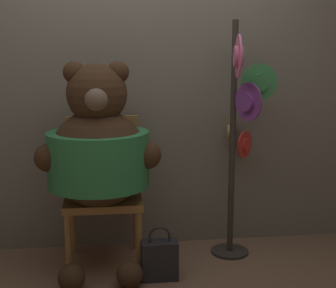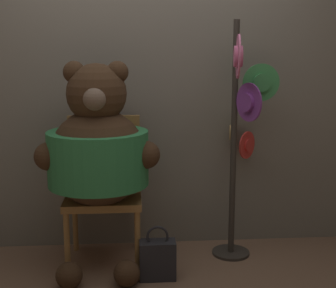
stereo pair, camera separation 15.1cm
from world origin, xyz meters
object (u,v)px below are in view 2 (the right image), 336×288
Objects in this scene: teddy_bear at (98,151)px; chair at (104,183)px; handbag_on_ground at (158,259)px; hat_display_rack at (241,129)px.

chair is at bearing 82.42° from teddy_bear.
hat_display_rack is at bearing 28.09° from handbag_on_ground.
teddy_bear is (-0.02, -0.18, 0.27)m from chair.
handbag_on_ground is at bearing -151.91° from hat_display_rack.
hat_display_rack is (0.98, -0.05, 0.39)m from chair.
chair is 2.81× the size of handbag_on_ground.
hat_display_rack is (1.01, 0.13, 0.12)m from teddy_bear.
teddy_bear is at bearing -172.85° from hat_display_rack.
hat_display_rack is at bearing 7.15° from teddy_bear.
teddy_bear is 1.02m from hat_display_rack.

